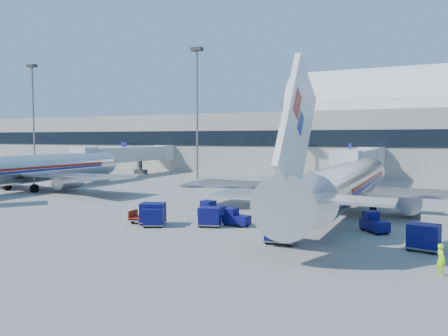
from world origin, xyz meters
The scene contains 19 objects.
ground centered at (0.00, 0.00, 0.00)m, with size 260.00×260.00×0.00m, color gray.
terminal centered at (-13.60, 55.96, 7.52)m, with size 170.00×28.15×21.00m.
airliner_main centered at (10.00, 4.51, 2.93)m, with size 32.00×37.26×12.07m.
airliner_mid centered at (-32.00, 4.51, 2.93)m, with size 32.00×37.26×12.07m.
jetbridge_near centered at (7.60, 30.81, 3.93)m, with size 4.40×27.50×6.25m.
jetbridge_mid centered at (-34.40, 30.81, 3.93)m, with size 4.40×27.50×6.25m.
mast_far_west centered at (-60.00, 30.00, 14.79)m, with size 2.00×1.20×22.60m.
mast_west centered at (-20.00, 30.00, 14.79)m, with size 2.00×1.20×22.60m.
barrier_near centered at (18.00, 2.00, 0.45)m, with size 3.00×0.55×0.90m, color #9E9E96.
tug_lead centered at (2.95, -4.53, 0.64)m, with size 2.29×1.36×1.41m.
tug_right centered at (13.36, -2.12, 0.69)m, with size 2.42×2.52×1.52m.
tug_left centered at (-0.25, -2.65, 0.75)m, with size 1.87×2.76×1.65m.
cart_train_a centered at (1.26, -5.84, 0.84)m, with size 2.10×1.81×1.57m.
cart_train_b centered at (-2.79, -7.85, 0.79)m, with size 2.07×1.90×1.48m.
cart_train_c centered at (-3.34, -7.13, 0.95)m, with size 2.43×2.14×1.79m.
cart_solo_near centered at (8.14, -8.70, 0.96)m, with size 2.20×1.78×1.80m.
cart_solo_far centered at (16.89, -6.61, 0.91)m, with size 2.16×1.79×1.71m.
cart_open_red centered at (-4.35, -7.14, 0.38)m, with size 2.04×1.50×0.53m.
ramp_worker centered at (17.81, -11.71, 0.85)m, with size 0.62×0.41×1.70m, color #8BD816.
Camera 1 is at (17.35, -36.50, 7.15)m, focal length 35.00 mm.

